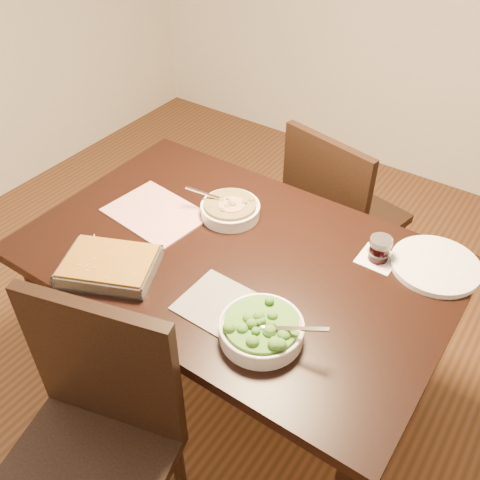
{
  "coord_description": "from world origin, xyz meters",
  "views": [
    {
      "loc": [
        0.77,
        -1.08,
        1.93
      ],
      "look_at": [
        0.0,
        0.02,
        0.8
      ],
      "focal_mm": 40.0,
      "sensor_mm": 36.0,
      "label": 1
    }
  ],
  "objects_px": {
    "dinner_plate": "(435,265)",
    "chair_far": "(337,212)",
    "table": "(236,275)",
    "broccoli_bowl": "(261,329)",
    "baking_dish": "(110,266)",
    "stew_bowl": "(230,209)",
    "chair_near": "(92,439)",
    "wine_tumbler": "(380,249)"
  },
  "relations": [
    {
      "from": "baking_dish",
      "to": "table",
      "type": "bearing_deg",
      "value": 22.88
    },
    {
      "from": "stew_bowl",
      "to": "baking_dish",
      "type": "xyz_separation_m",
      "value": [
        -0.14,
        -0.46,
        -0.0
      ]
    },
    {
      "from": "table",
      "to": "broccoli_bowl",
      "type": "xyz_separation_m",
      "value": [
        0.26,
        -0.25,
        0.13
      ]
    },
    {
      "from": "dinner_plate",
      "to": "baking_dish",
      "type": "bearing_deg",
      "value": -144.28
    },
    {
      "from": "chair_near",
      "to": "baking_dish",
      "type": "bearing_deg",
      "value": 109.31
    },
    {
      "from": "dinner_plate",
      "to": "chair_near",
      "type": "height_order",
      "value": "chair_near"
    },
    {
      "from": "chair_far",
      "to": "table",
      "type": "bearing_deg",
      "value": 98.19
    },
    {
      "from": "dinner_plate",
      "to": "chair_far",
      "type": "distance_m",
      "value": 0.69
    },
    {
      "from": "broccoli_bowl",
      "to": "stew_bowl",
      "type": "bearing_deg",
      "value": 134.31
    },
    {
      "from": "dinner_plate",
      "to": "chair_near",
      "type": "bearing_deg",
      "value": -120.69
    },
    {
      "from": "table",
      "to": "broccoli_bowl",
      "type": "height_order",
      "value": "broccoli_bowl"
    },
    {
      "from": "chair_near",
      "to": "chair_far",
      "type": "relative_size",
      "value": 1.06
    },
    {
      "from": "stew_bowl",
      "to": "dinner_plate",
      "type": "bearing_deg",
      "value": 12.11
    },
    {
      "from": "baking_dish",
      "to": "wine_tumbler",
      "type": "height_order",
      "value": "wine_tumbler"
    },
    {
      "from": "broccoli_bowl",
      "to": "chair_near",
      "type": "bearing_deg",
      "value": -123.08
    },
    {
      "from": "baking_dish",
      "to": "stew_bowl",
      "type": "bearing_deg",
      "value": 48.79
    },
    {
      "from": "stew_bowl",
      "to": "wine_tumbler",
      "type": "distance_m",
      "value": 0.54
    },
    {
      "from": "chair_far",
      "to": "stew_bowl",
      "type": "bearing_deg",
      "value": 83.25
    },
    {
      "from": "stew_bowl",
      "to": "chair_far",
      "type": "bearing_deg",
      "value": 70.94
    },
    {
      "from": "baking_dish",
      "to": "dinner_plate",
      "type": "distance_m",
      "value": 1.04
    },
    {
      "from": "wine_tumbler",
      "to": "broccoli_bowl",
      "type": "bearing_deg",
      "value": -105.61
    },
    {
      "from": "table",
      "to": "baking_dish",
      "type": "xyz_separation_m",
      "value": [
        -0.28,
        -0.3,
        0.12
      ]
    },
    {
      "from": "table",
      "to": "chair_near",
      "type": "relative_size",
      "value": 1.45
    },
    {
      "from": "baking_dish",
      "to": "chair_far",
      "type": "bearing_deg",
      "value": 47.86
    },
    {
      "from": "chair_near",
      "to": "chair_far",
      "type": "height_order",
      "value": "chair_near"
    },
    {
      "from": "baking_dish",
      "to": "chair_near",
      "type": "bearing_deg",
      "value": -79.32
    },
    {
      "from": "broccoli_bowl",
      "to": "wine_tumbler",
      "type": "bearing_deg",
      "value": 74.39
    },
    {
      "from": "stew_bowl",
      "to": "chair_near",
      "type": "relative_size",
      "value": 0.24
    },
    {
      "from": "table",
      "to": "broccoli_bowl",
      "type": "bearing_deg",
      "value": -43.32
    },
    {
      "from": "broccoli_bowl",
      "to": "chair_far",
      "type": "relative_size",
      "value": 0.29
    },
    {
      "from": "stew_bowl",
      "to": "broccoli_bowl",
      "type": "height_order",
      "value": "broccoli_bowl"
    },
    {
      "from": "broccoli_bowl",
      "to": "baking_dish",
      "type": "relative_size",
      "value": 0.76
    },
    {
      "from": "baking_dish",
      "to": "wine_tumbler",
      "type": "xyz_separation_m",
      "value": [
        0.68,
        0.54,
        0.02
      ]
    },
    {
      "from": "stew_bowl",
      "to": "wine_tumbler",
      "type": "bearing_deg",
      "value": 8.89
    },
    {
      "from": "broccoli_bowl",
      "to": "dinner_plate",
      "type": "bearing_deg",
      "value": 61.23
    },
    {
      "from": "dinner_plate",
      "to": "chair_far",
      "type": "relative_size",
      "value": 0.31
    },
    {
      "from": "wine_tumbler",
      "to": "dinner_plate",
      "type": "xyz_separation_m",
      "value": [
        0.17,
        0.07,
        -0.04
      ]
    },
    {
      "from": "table",
      "to": "chair_far",
      "type": "xyz_separation_m",
      "value": [
        0.05,
        0.7,
        -0.15
      ]
    },
    {
      "from": "table",
      "to": "chair_far",
      "type": "bearing_deg",
      "value": 85.88
    },
    {
      "from": "table",
      "to": "baking_dish",
      "type": "height_order",
      "value": "baking_dish"
    },
    {
      "from": "chair_near",
      "to": "wine_tumbler",
      "type": "bearing_deg",
      "value": 50.4
    },
    {
      "from": "table",
      "to": "stew_bowl",
      "type": "relative_size",
      "value": 6.13
    }
  ]
}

